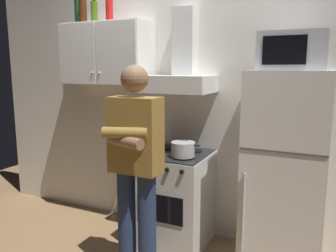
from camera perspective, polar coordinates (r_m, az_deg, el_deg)
The scene contains 12 objects.
back_wall_tiled at distance 3.30m, azimuth 4.48°, elevation 5.02°, with size 4.80×0.10×2.70m, color silver.
upper_cabinet at distance 3.49m, azimuth -10.24°, elevation 11.73°, with size 0.90×0.37×0.60m.
stove_oven at distance 3.21m, azimuth 1.12°, elevation -11.96°, with size 0.60×0.62×0.87m.
range_hood at distance 3.10m, azimuth 2.16°, elevation 9.32°, with size 0.60×0.44×0.75m.
refrigerator at distance 2.86m, azimuth 18.96°, elevation -7.48°, with size 0.60×0.62×1.60m.
microwave at distance 2.76m, azimuth 20.10°, elevation 11.66°, with size 0.48×0.37×0.28m.
person_standing at distance 2.57m, azimuth -5.46°, elevation -6.54°, with size 0.38×0.33×1.64m.
cooking_pot at distance 2.90m, azimuth 2.53°, elevation -3.88°, with size 0.30×0.20×0.12m.
bottle_soda_red at distance 3.52m, azimuth -9.77°, elevation 18.88°, with size 0.07×0.07×0.29m.
bottle_wine_green at distance 3.79m, azimuth -14.76°, elevation 18.26°, with size 0.07×0.07×0.32m.
bottle_olive_oil at distance 3.59m, azimuth -12.20°, elevation 18.10°, with size 0.07×0.07×0.22m.
bottle_rum_dark at distance 3.66m, azimuth -14.01°, elevation 18.45°, with size 0.08×0.08×0.30m.
Camera 1 is at (1.17, -2.47, 1.62)m, focal length 36.54 mm.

